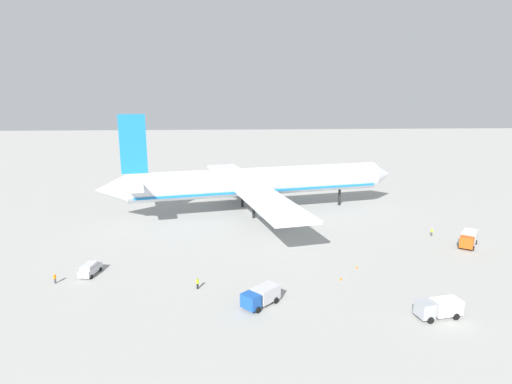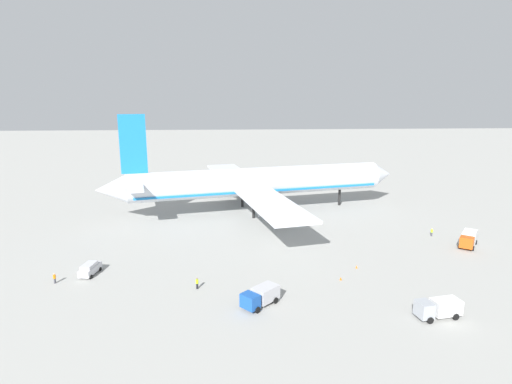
% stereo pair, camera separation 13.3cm
% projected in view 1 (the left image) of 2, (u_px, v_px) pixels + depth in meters
% --- Properties ---
extents(ground_plane, '(600.00, 600.00, 0.00)m').
position_uv_depth(ground_plane, '(260.00, 211.00, 106.73)').
color(ground_plane, '#9E9E99').
extents(airliner, '(77.40, 69.45, 25.08)m').
position_uv_depth(airliner, '(255.00, 182.00, 104.77)').
color(airliner, silver).
rests_on(airliner, ground).
extents(service_truck_0, '(5.91, 6.55, 2.82)m').
position_uv_depth(service_truck_0, '(469.00, 238.00, 81.00)').
color(service_truck_0, '#BF4C14').
rests_on(service_truck_0, ground).
extents(service_truck_1, '(5.93, 5.72, 2.46)m').
position_uv_depth(service_truck_1, '(261.00, 296.00, 57.63)').
color(service_truck_1, '#194CA5').
rests_on(service_truck_1, ground).
extents(service_truck_2, '(6.32, 3.30, 2.50)m').
position_uv_depth(service_truck_2, '(439.00, 308.00, 54.35)').
color(service_truck_2, '#999EA5').
rests_on(service_truck_2, ground).
extents(service_van, '(2.68, 4.99, 1.97)m').
position_uv_depth(service_van, '(90.00, 269.00, 67.80)').
color(service_van, silver).
rests_on(service_van, ground).
extents(baggage_cart_0, '(3.16, 2.50, 1.41)m').
position_uv_depth(baggage_cart_0, '(290.00, 177.00, 150.44)').
color(baggage_cart_0, '#26598C').
rests_on(baggage_cart_0, ground).
extents(baggage_cart_1, '(2.45, 3.23, 1.43)m').
position_uv_depth(baggage_cart_1, '(316.00, 174.00, 154.76)').
color(baggage_cart_1, gray).
rests_on(baggage_cart_1, ground).
extents(ground_worker_0, '(0.40, 0.40, 1.67)m').
position_uv_depth(ground_worker_0, '(55.00, 278.00, 64.57)').
color(ground_worker_0, '#3F3F47').
rests_on(ground_worker_0, ground).
extents(ground_worker_1, '(0.44, 0.44, 1.76)m').
position_uv_depth(ground_worker_1, '(197.00, 283.00, 62.72)').
color(ground_worker_1, black).
rests_on(ground_worker_1, ground).
extents(ground_worker_2, '(0.56, 0.56, 1.71)m').
position_uv_depth(ground_worker_2, '(432.00, 232.00, 87.08)').
color(ground_worker_2, '#3F3F47').
rests_on(ground_worker_2, ground).
extents(traffic_cone_0, '(0.36, 0.36, 0.55)m').
position_uv_depth(traffic_cone_0, '(191.00, 180.00, 147.32)').
color(traffic_cone_0, orange).
rests_on(traffic_cone_0, ground).
extents(traffic_cone_1, '(0.36, 0.36, 0.55)m').
position_uv_depth(traffic_cone_1, '(341.00, 278.00, 65.88)').
color(traffic_cone_1, orange).
rests_on(traffic_cone_1, ground).
extents(traffic_cone_2, '(0.36, 0.36, 0.55)m').
position_uv_depth(traffic_cone_2, '(357.00, 267.00, 70.49)').
color(traffic_cone_2, orange).
rests_on(traffic_cone_2, ground).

